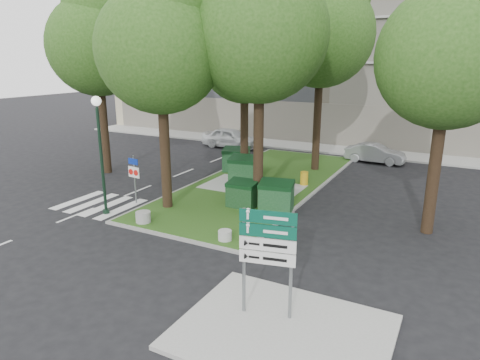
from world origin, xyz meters
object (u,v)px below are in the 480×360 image
Objects in this scene: tree_median_mid at (247,49)px; tree_street_left at (98,36)px; bollard_left at (143,217)px; bollard_right at (225,235)px; dumpster_a at (236,160)px; tree_median_near_left at (162,37)px; directional_sign at (268,247)px; bollard_mid at (234,193)px; car_white at (231,138)px; dumpster_c at (242,194)px; litter_bin at (304,178)px; tree_median_far at (324,23)px; street_lamp at (100,142)px; tree_median_near_right at (263,19)px; car_silver at (375,153)px; dumpster_b at (245,170)px; traffic_sign_pole at (134,173)px; dumpster_d at (276,196)px; tree_street_right at (454,43)px.

tree_median_mid is 0.91× the size of tree_street_left.
bollard_right is at bearing 0.00° from bollard_left.
bollard_left is (0.54, -8.92, -0.46)m from dumpster_a.
tree_median_near_left is 10.63m from directional_sign.
bollard_mid is (1.41, -4.06, -6.64)m from tree_median_mid.
tree_median_near_left is at bearing -162.69° from car_white.
bollard_left is at bearing -91.93° from tree_median_mid.
dumpster_c is (2.87, 1.49, -6.62)m from tree_median_near_left.
bollard_mid is at bearing -122.29° from litter_bin.
bollard_right is 8.06m from litter_bin.
tree_median_far is 4.20× the size of directional_sign.
street_lamp is at bearing -118.01° from dumpster_a.
tree_street_left reaches higher than tree_median_near_left.
dumpster_a is (6.67, 3.36, -6.86)m from tree_street_left.
dumpster_c is 0.26× the size of street_lamp.
tree_median_far reaches higher than tree_median_near_right.
dumpster_a is 9.27m from car_silver.
tree_median_far reaches higher than litter_bin.
street_lamp reaches higher than dumpster_a.
dumpster_a is 6.25m from dumpster_c.
tree_street_left is at bearing 171.87° from tree_median_near_right.
dumpster_b is 5.88m from traffic_sign_pole.
dumpster_b is at bearing 150.78° from car_silver.
dumpster_c is (1.60, -3.35, -0.13)m from dumpster_b.
dumpster_d is at bearing 22.73° from traffic_sign_pole.
street_lamp is at bearing 177.43° from bollard_right.
tree_median_mid is 5.70× the size of dumpster_a.
bollard_mid is 0.28× the size of traffic_sign_pole.
tree_median_mid is 10.84m from bollard_left.
tree_median_near_left is at bearing 156.20° from car_silver.
tree_street_left is at bearing 151.74° from traffic_sign_pole.
tree_street_left reaches higher than bollard_left.
tree_median_far is 7.35× the size of dumpster_d.
street_lamp is at bearing -139.47° from tree_median_near_left.
dumpster_c is at bearing -149.23° from car_white.
dumpster_d is (0.71, -7.82, -7.55)m from tree_median_far.
tree_median_mid reaches higher than dumpster_d.
street_lamp reaches higher than dumpster_b.
dumpster_d is at bearing -64.01° from dumpster_a.
litter_bin is (11.16, 2.49, -7.18)m from tree_street_left.
litter_bin is 0.16× the size of car_white.
directional_sign reaches higher than litter_bin.
tree_street_right is 5.70× the size of dumpster_b.
street_lamp reaches higher than dumpster_c.
dumpster_a is 1.08× the size of dumpster_d.
tree_median_mid is at bearing 123.69° from tree_median_near_right.
tree_median_mid is 4.42× the size of traffic_sign_pole.
dumpster_c is 1.56m from dumpster_d.
dumpster_a is 7.16m from traffic_sign_pole.
bollard_mid is 4.69m from traffic_sign_pole.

